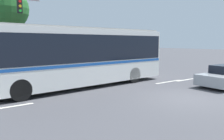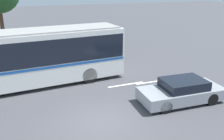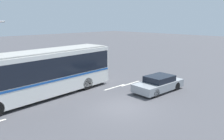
{
  "view_description": "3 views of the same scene",
  "coord_description": "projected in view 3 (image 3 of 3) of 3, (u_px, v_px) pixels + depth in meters",
  "views": [
    {
      "loc": [
        -9.26,
        -6.37,
        2.63
      ],
      "look_at": [
        -1.62,
        3.7,
        1.1
      ],
      "focal_mm": 37.44,
      "sensor_mm": 36.0,
      "label": 1
    },
    {
      "loc": [
        -3.01,
        -9.09,
        5.86
      ],
      "look_at": [
        1.69,
        2.84,
        1.34
      ],
      "focal_mm": 38.4,
      "sensor_mm": 36.0,
      "label": 2
    },
    {
      "loc": [
        -10.3,
        -9.47,
        5.63
      ],
      "look_at": [
        2.15,
        3.06,
        1.68
      ],
      "focal_mm": 36.55,
      "sensor_mm": 36.0,
      "label": 3
    }
  ],
  "objects": [
    {
      "name": "flowering_hedge",
      "position": [
        35.0,
        73.0,
        21.27
      ],
      "size": [
        10.74,
        1.36,
        1.52
      ],
      "color": "#286028",
      "rests_on": "ground"
    },
    {
      "name": "lane_stripe_far",
      "position": [
        131.0,
        84.0,
        20.35
      ],
      "size": [
        2.4,
        0.16,
        0.01
      ],
      "primitive_type": "cube",
      "color": "silver",
      "rests_on": "ground"
    },
    {
      "name": "sedan_foreground",
      "position": [
        159.0,
        84.0,
        18.11
      ],
      "size": [
        4.54,
        2.1,
        1.25
      ],
      "rotation": [
        0.0,
        0.0,
        3.08
      ],
      "color": "gray",
      "rests_on": "ground"
    },
    {
      "name": "lane_stripe_mid",
      "position": [
        115.0,
        87.0,
        19.25
      ],
      "size": [
        2.4,
        0.16,
        0.01
      ],
      "primitive_type": "cube",
      "color": "silver",
      "rests_on": "ground"
    },
    {
      "name": "city_bus",
      "position": [
        42.0,
        71.0,
        16.5
      ],
      "size": [
        11.66,
        3.24,
        3.42
      ],
      "rotation": [
        0.0,
        0.0,
        3.21
      ],
      "color": "silver",
      "rests_on": "ground"
    },
    {
      "name": "ground_plane",
      "position": [
        122.0,
        107.0,
        14.87
      ],
      "size": [
        140.0,
        140.0,
        0.0
      ],
      "primitive_type": "plane",
      "color": "#444449"
    }
  ]
}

